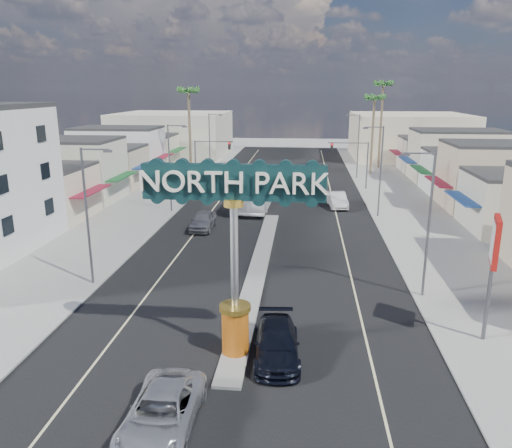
% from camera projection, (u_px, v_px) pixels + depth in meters
% --- Properties ---
extents(ground, '(160.00, 160.00, 0.00)m').
position_uv_depth(ground, '(273.00, 214.00, 51.17)').
color(ground, gray).
rests_on(ground, ground).
extents(road, '(20.00, 120.00, 0.01)m').
position_uv_depth(road, '(273.00, 214.00, 51.17)').
color(road, black).
rests_on(road, ground).
extents(median_island, '(1.30, 30.00, 0.16)m').
position_uv_depth(median_island, '(258.00, 268.00, 35.78)').
color(median_island, gray).
rests_on(median_island, ground).
extents(sidewalk_left, '(8.00, 120.00, 0.12)m').
position_uv_depth(sidewalk_left, '(140.00, 211.00, 52.46)').
color(sidewalk_left, gray).
rests_on(sidewalk_left, ground).
extents(sidewalk_right, '(8.00, 120.00, 0.12)m').
position_uv_depth(sidewalk_right, '(412.00, 217.00, 49.85)').
color(sidewalk_right, gray).
rests_on(sidewalk_right, ground).
extents(storefront_row_left, '(12.00, 42.00, 6.00)m').
position_uv_depth(storefront_row_left, '(96.00, 164.00, 65.09)').
color(storefront_row_left, beige).
rests_on(storefront_row_left, ground).
extents(storefront_row_right, '(12.00, 42.00, 6.00)m').
position_uv_depth(storefront_row_right, '(477.00, 169.00, 60.62)').
color(storefront_row_right, '#B7B29E').
rests_on(storefront_row_right, ground).
extents(backdrop_far_left, '(20.00, 20.00, 8.00)m').
position_uv_depth(backdrop_far_left, '(173.00, 134.00, 95.37)').
color(backdrop_far_left, '#B7B29E').
rests_on(backdrop_far_left, ground).
extents(backdrop_far_right, '(20.00, 20.00, 8.00)m').
position_uv_depth(backdrop_far_right, '(408.00, 136.00, 91.27)').
color(backdrop_far_right, beige).
rests_on(backdrop_far_right, ground).
extents(gateway_sign, '(8.20, 1.50, 9.15)m').
position_uv_depth(gateway_sign, '(234.00, 238.00, 22.70)').
color(gateway_sign, '#B54E0D').
rests_on(gateway_sign, median_island).
extents(traffic_signal_left, '(5.09, 0.45, 6.00)m').
position_uv_depth(traffic_signal_left, '(209.00, 154.00, 64.33)').
color(traffic_signal_left, '#47474C').
rests_on(traffic_signal_left, ground).
extents(traffic_signal_right, '(5.09, 0.45, 6.00)m').
position_uv_depth(traffic_signal_right, '(353.00, 156.00, 62.62)').
color(traffic_signal_right, '#47474C').
rests_on(traffic_signal_right, ground).
extents(streetlight_l_near, '(2.03, 0.22, 9.00)m').
position_uv_depth(streetlight_l_near, '(89.00, 210.00, 31.60)').
color(streetlight_l_near, '#47474C').
rests_on(streetlight_l_near, ground).
extents(streetlight_l_mid, '(2.03, 0.22, 9.00)m').
position_uv_depth(streetlight_l_mid, '(171.00, 164.00, 50.80)').
color(streetlight_l_mid, '#47474C').
rests_on(streetlight_l_mid, ground).
extents(streetlight_l_far, '(2.03, 0.22, 9.00)m').
position_uv_depth(streetlight_l_far, '(211.00, 141.00, 71.92)').
color(streetlight_l_far, '#47474C').
rests_on(streetlight_l_far, ground).
extents(streetlight_r_near, '(2.03, 0.22, 9.00)m').
position_uv_depth(streetlight_r_near, '(427.00, 218.00, 29.66)').
color(streetlight_r_near, '#47474C').
rests_on(streetlight_r_near, ground).
extents(streetlight_r_mid, '(2.03, 0.22, 9.00)m').
position_uv_depth(streetlight_r_mid, '(379.00, 167.00, 48.86)').
color(streetlight_r_mid, '#47474C').
rests_on(streetlight_r_mid, ground).
extents(streetlight_r_far, '(2.03, 0.22, 9.00)m').
position_uv_depth(streetlight_r_far, '(357.00, 143.00, 69.98)').
color(streetlight_r_far, '#47474C').
rests_on(streetlight_r_far, ground).
extents(palm_left_far, '(2.60, 2.60, 13.10)m').
position_uv_depth(palm_left_far, '(188.00, 96.00, 68.55)').
color(palm_left_far, brown).
rests_on(palm_left_far, ground).
extents(palm_right_mid, '(2.60, 2.60, 12.10)m').
position_uv_depth(palm_right_mid, '(374.00, 102.00, 72.12)').
color(palm_right_mid, brown).
rests_on(palm_right_mid, ground).
extents(palm_right_far, '(2.60, 2.60, 14.10)m').
position_uv_depth(palm_right_far, '(383.00, 89.00, 77.23)').
color(palm_right_far, brown).
rests_on(palm_right_far, ground).
extents(suv_left, '(2.56, 5.51, 1.53)m').
position_uv_depth(suv_left, '(162.00, 413.00, 18.70)').
color(suv_left, silver).
rests_on(suv_left, ground).
extents(suv_right, '(2.51, 5.35, 1.51)m').
position_uv_depth(suv_right, '(277.00, 343.00, 23.81)').
color(suv_right, black).
rests_on(suv_right, ground).
extents(car_parked_left, '(2.01, 4.83, 1.63)m').
position_uv_depth(car_parked_left, '(203.00, 221.00, 45.59)').
color(car_parked_left, slate).
rests_on(car_parked_left, ground).
extents(car_parked_right, '(2.23, 5.08, 1.62)m').
position_uv_depth(car_parked_right, '(337.00, 200.00, 54.10)').
color(car_parked_right, silver).
rests_on(car_parked_right, ground).
extents(city_bus, '(3.41, 13.01, 3.60)m').
position_uv_depth(city_bus, '(257.00, 189.00, 54.65)').
color(city_bus, white).
rests_on(city_bus, ground).
extents(bank_pylon_sign, '(0.79, 2.00, 6.43)m').
position_uv_depth(bank_pylon_sign, '(494.00, 249.00, 24.27)').
color(bank_pylon_sign, '#47474C').
rests_on(bank_pylon_sign, sidewalk_right).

